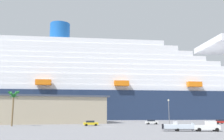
# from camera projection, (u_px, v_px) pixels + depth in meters

# --- Properties ---
(ground_plane) EXTENTS (600.00, 600.00, 0.00)m
(ground_plane) POSITION_uv_depth(u_px,v_px,m) (97.00, 123.00, 102.97)
(ground_plane) COLOR gray
(cruise_ship) EXTENTS (283.12, 47.04, 64.93)m
(cruise_ship) POSITION_uv_depth(u_px,v_px,m) (113.00, 89.00, 154.98)
(cruise_ship) COLOR #1E2D4C
(cruise_ship) RESTS_ON ground_plane
(terminal_building) EXTENTS (60.13, 29.15, 10.30)m
(terminal_building) POSITION_uv_depth(u_px,v_px,m) (29.00, 110.00, 97.47)
(terminal_building) COLOR #B7A88C
(terminal_building) RESTS_ON ground_plane
(pickup_truck) EXTENTS (5.91, 3.28, 2.20)m
(pickup_truck) POSITION_uv_depth(u_px,v_px,m) (207.00, 126.00, 55.52)
(pickup_truck) COLOR white
(pickup_truck) RESTS_ON ground_plane
(small_boat_on_trailer) EXTENTS (8.87, 3.59, 2.15)m
(small_boat_on_trailer) POSITION_uv_depth(u_px,v_px,m) (182.00, 127.00, 55.89)
(small_boat_on_trailer) COLOR #595960
(small_boat_on_trailer) RESTS_ON ground_plane
(palm_tree) EXTENTS (3.83, 3.59, 10.68)m
(palm_tree) POSITION_uv_depth(u_px,v_px,m) (14.00, 98.00, 77.14)
(palm_tree) COLOR brown
(palm_tree) RESTS_ON ground_plane
(street_lamp) EXTENTS (0.56, 0.56, 8.30)m
(street_lamp) POSITION_uv_depth(u_px,v_px,m) (169.00, 108.00, 82.65)
(street_lamp) COLOR slate
(street_lamp) RESTS_ON ground_plane
(parked_car_yellow_taxi) EXTENTS (4.56, 2.35, 1.58)m
(parked_car_yellow_taxi) POSITION_uv_depth(u_px,v_px,m) (91.00, 123.00, 78.39)
(parked_car_yellow_taxi) COLOR yellow
(parked_car_yellow_taxi) RESTS_ON ground_plane
(parked_car_white_van) EXTENTS (4.31, 2.08, 1.58)m
(parked_car_white_van) POSITION_uv_depth(u_px,v_px,m) (152.00, 122.00, 88.14)
(parked_car_white_van) COLOR white
(parked_car_white_van) RESTS_ON ground_plane
(parked_car_red_hatchback) EXTENTS (4.62, 2.33, 1.58)m
(parked_car_red_hatchback) POSITION_uv_depth(u_px,v_px,m) (220.00, 122.00, 91.70)
(parked_car_red_hatchback) COLOR red
(parked_car_red_hatchback) RESTS_ON ground_plane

